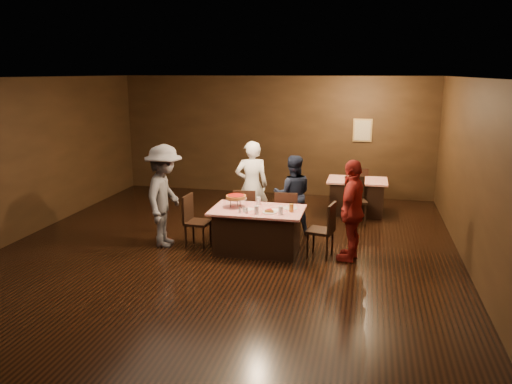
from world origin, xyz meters
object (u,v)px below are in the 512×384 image
diner_navy_hoodie (293,195)px  glass_back (258,201)px  chair_end_left (198,221)px  chair_back_far (358,187)px  glass_front_left (257,210)px  glass_front_right (281,211)px  pizza_stand (236,197)px  diner_red_shirt (352,210)px  chair_far_left (246,212)px  diner_grey_knit (165,196)px  chair_end_right (320,230)px  chair_back_near (356,200)px  back_table (357,196)px  chair_far_right (287,215)px  diner_white_jacket (252,186)px  plate_empty (290,208)px  main_table (258,230)px  glass_amber (291,208)px

diner_navy_hoodie → glass_back: (-0.49, -0.87, 0.07)m
chair_end_left → chair_back_far: same height
chair_back_far → glass_back: size_ratio=6.79×
glass_front_left → glass_front_right: 0.40m
diner_navy_hoodie → pizza_stand: (-0.84, -1.12, 0.18)m
diner_red_shirt → chair_far_left: bearing=-98.5°
diner_red_shirt → pizza_stand: (-2.01, 0.08, 0.10)m
glass_front_right → chair_back_far: bearing=72.4°
chair_back_far → diner_grey_knit: size_ratio=0.51×
chair_end_right → diner_grey_knit: (-2.80, -0.05, 0.45)m
diner_navy_hoodie → glass_front_right: diner_navy_hoodie is taller
chair_end_left → chair_back_near: (2.73, 2.16, 0.00)m
back_table → chair_back_far: size_ratio=1.37×
chair_far_right → diner_grey_knit: size_ratio=0.51×
back_table → diner_navy_hoodie: bearing=-125.1°
chair_far_left → back_table: bearing=-140.0°
chair_far_left → diner_navy_hoodie: bearing=-159.7°
diner_grey_knit → back_table: bearing=-53.4°
chair_far_right → diner_white_jacket: 1.02m
glass_front_left → chair_back_near: bearing=57.3°
chair_end_right → chair_back_far: (0.53, 3.46, 0.00)m
diner_grey_knit → diner_red_shirt: size_ratio=1.08×
plate_empty → glass_back: size_ratio=1.79×
main_table → chair_far_left: (-0.40, 0.75, 0.09)m
chair_end_left → glass_back: (1.05, 0.30, 0.37)m
chair_back_far → diner_red_shirt: bearing=83.3°
chair_far_right → glass_front_left: bearing=68.8°
chair_end_left → glass_amber: (1.70, -0.05, 0.37)m
main_table → diner_grey_knit: (-1.70, -0.05, 0.54)m
main_table → chair_end_left: chair_end_left is taller
chair_far_left → chair_far_right: same height
chair_far_left → chair_back_far: bearing=-133.0°
glass_front_left → diner_navy_hoodie: bearing=75.2°
chair_far_left → pizza_stand: (0.00, -0.70, 0.48)m
chair_end_right → diner_navy_hoodie: size_ratio=0.61×
pizza_stand → glass_front_right: (0.85, -0.30, -0.11)m
main_table → glass_front_right: bearing=-29.1°
diner_grey_knit → glass_front_left: bearing=-102.7°
chair_end_right → diner_white_jacket: size_ratio=0.53×
main_table → chair_back_near: bearing=53.0°
chair_back_far → plate_empty: 3.50m
main_table → chair_far_left: bearing=118.1°
diner_grey_knit → pizza_stand: (1.30, 0.10, 0.03)m
chair_end_left → chair_back_far: size_ratio=1.00×
chair_far_left → chair_back_near: same height
back_table → chair_back_far: (0.00, 0.60, 0.09)m
back_table → chair_far_left: bearing=-133.8°
back_table → plate_empty: bearing=-111.7°
chair_end_left → diner_red_shirt: (2.71, -0.03, 0.38)m
back_table → glass_front_right: glass_front_right is taller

